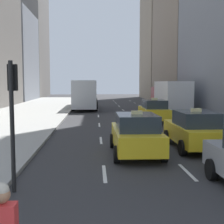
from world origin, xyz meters
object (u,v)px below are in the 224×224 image
object	(u,v)px
traffic_light_pole	(12,105)
taxi_lead	(136,134)
box_truck	(170,96)
taxi_third	(154,111)
taxi_second	(194,130)
city_bus	(85,93)

from	to	relation	value
traffic_light_pole	taxi_lead	bearing A→B (deg)	46.51
taxi_lead	box_truck	bearing A→B (deg)	72.06
taxi_third	box_truck	world-z (taller)	box_truck
taxi_third	traffic_light_pole	bearing A→B (deg)	-114.35
taxi_second	traffic_light_pole	size ratio (longest dim) A/B	1.22
traffic_light_pole	city_bus	bearing A→B (deg)	87.68
traffic_light_pole	taxi_third	bearing A→B (deg)	65.65
taxi_second	city_bus	distance (m)	23.55
taxi_second	city_bus	world-z (taller)	city_bus
taxi_third	box_truck	size ratio (longest dim) A/B	0.52
taxi_second	box_truck	bearing A→B (deg)	80.24
taxi_lead	taxi_third	size ratio (longest dim) A/B	1.00
taxi_lead	traffic_light_pole	distance (m)	5.94
taxi_second	traffic_light_pole	distance (m)	8.65
taxi_lead	box_truck	xyz separation A→B (m)	(5.60, 17.30, 0.83)
city_bus	traffic_light_pole	distance (m)	28.07
taxi_lead	box_truck	size ratio (longest dim) A/B	0.52
taxi_lead	taxi_second	world-z (taller)	same
box_truck	taxi_lead	bearing A→B (deg)	-107.94
box_truck	taxi_second	bearing A→B (deg)	-99.76
taxi_lead	city_bus	distance (m)	24.06
city_bus	box_truck	size ratio (longest dim) A/B	1.38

